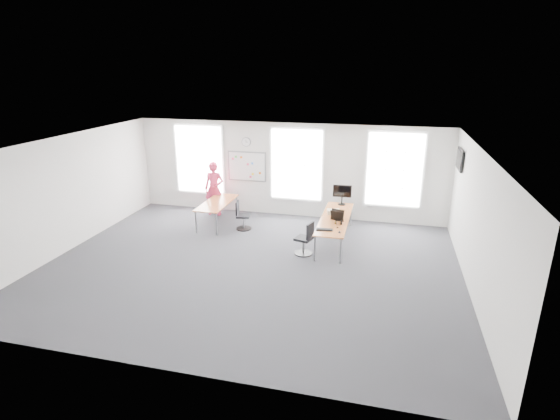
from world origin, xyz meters
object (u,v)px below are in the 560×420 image
(chair_right, at_px, (305,240))
(keyboard, at_px, (324,230))
(person, at_px, (214,189))
(headphones, at_px, (338,223))
(monitor, at_px, (342,193))
(chair_left, at_px, (242,217))
(desk_right, at_px, (335,219))
(desk_left, at_px, (217,204))

(chair_right, height_order, keyboard, chair_right)
(person, distance_m, headphones, 4.64)
(keyboard, distance_m, monitor, 2.25)
(chair_left, bearing_deg, monitor, -81.29)
(desk_right, bearing_deg, desk_left, 170.97)
(keyboard, bearing_deg, monitor, 75.12)
(person, relative_size, headphones, 9.12)
(keyboard, relative_size, headphones, 2.24)
(desk_left, relative_size, keyboard, 4.43)
(headphones, bearing_deg, chair_right, -129.22)
(chair_right, xyz_separation_m, person, (-3.47, 2.42, 0.49))
(desk_left, bearing_deg, chair_left, -16.79)
(desk_left, xyz_separation_m, person, (-0.40, 0.80, 0.24))
(desk_left, relative_size, chair_left, 2.21)
(chair_right, relative_size, monitor, 1.45)
(desk_left, height_order, headphones, headphones)
(chair_right, relative_size, headphones, 4.60)
(chair_right, distance_m, headphones, 1.01)
(chair_left, distance_m, monitor, 3.08)
(keyboard, height_order, monitor, monitor)
(chair_right, height_order, person, person)
(chair_left, relative_size, person, 0.49)
(desk_right, xyz_separation_m, desk_left, (-3.70, 0.59, -0.02))
(desk_left, relative_size, person, 1.09)
(chair_left, distance_m, headphones, 3.09)
(monitor, bearing_deg, chair_right, -108.64)
(desk_right, relative_size, chair_left, 3.34)
(desk_right, relative_size, headphones, 14.98)
(keyboard, height_order, headphones, headphones)
(desk_left, bearing_deg, chair_right, -27.85)
(chair_left, bearing_deg, desk_right, -105.29)
(keyboard, bearing_deg, headphones, 49.44)
(desk_left, distance_m, headphones, 3.99)
(chair_left, xyz_separation_m, monitor, (2.86, 0.90, 0.69))
(person, xyz_separation_m, keyboard, (3.95, -2.37, -0.16))
(desk_left, xyz_separation_m, chair_left, (0.88, -0.27, -0.26))
(chair_left, bearing_deg, keyboard, -125.04)
(desk_right, xyz_separation_m, person, (-4.10, 1.38, 0.22))
(headphones, bearing_deg, desk_right, 121.84)
(chair_left, relative_size, headphones, 4.49)
(desk_left, height_order, person, person)
(keyboard, distance_m, headphones, 0.58)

